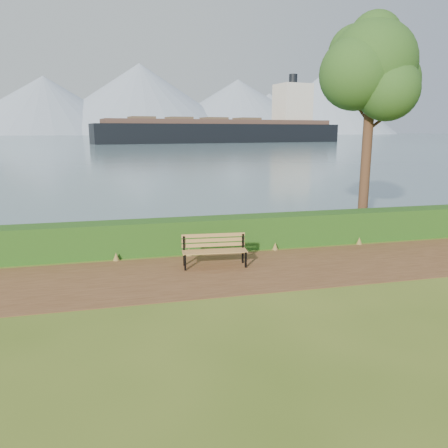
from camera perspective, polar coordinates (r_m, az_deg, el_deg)
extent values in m
plane|color=#445E1B|center=(11.32, 2.64, -6.64)|extent=(140.00, 140.00, 0.00)
cube|color=#52341C|center=(11.59, 2.23, -6.15)|extent=(40.00, 3.40, 0.01)
cube|color=#1B4313|center=(13.60, -0.40, -1.21)|extent=(32.00, 0.85, 1.00)
cube|color=slate|center=(270.32, -13.24, 11.07)|extent=(700.00, 510.00, 0.00)
cone|color=#7C8DA5|center=(409.77, -22.32, 14.13)|extent=(160.00, 160.00, 48.00)
cone|color=#7C8DA5|center=(416.82, -10.85, 15.71)|extent=(190.00, 190.00, 62.00)
cone|color=#7C8DA5|center=(426.10, 1.83, 15.03)|extent=(170.00, 170.00, 50.00)
cone|color=#7C8DA5|center=(467.44, 12.56, 14.99)|extent=(150.00, 150.00, 58.00)
cone|color=#7C8DA5|center=(440.56, -14.96, 13.56)|extent=(120.00, 120.00, 35.00)
cone|color=#7C8DA5|center=(461.69, 5.91, 14.13)|extent=(130.00, 130.00, 40.00)
cube|color=black|center=(11.61, -5.10, -5.06)|extent=(0.05, 0.06, 0.44)
cube|color=black|center=(11.96, -5.25, -3.54)|extent=(0.05, 0.06, 0.84)
cube|color=black|center=(11.76, -5.19, -3.87)|extent=(0.09, 0.51, 0.05)
cube|color=black|center=(11.82, 2.86, -4.71)|extent=(0.05, 0.06, 0.44)
cube|color=black|center=(12.17, 2.46, -3.24)|extent=(0.05, 0.06, 0.84)
cube|color=black|center=(11.97, 2.66, -3.55)|extent=(0.09, 0.51, 0.05)
cube|color=olive|center=(11.65, -1.11, -3.83)|extent=(1.75, 0.23, 0.03)
cube|color=olive|center=(11.77, -1.19, -3.66)|extent=(1.75, 0.23, 0.03)
cube|color=olive|center=(11.89, -1.27, -3.50)|extent=(1.75, 0.23, 0.03)
cube|color=olive|center=(12.00, -1.34, -3.35)|extent=(1.75, 0.23, 0.03)
cube|color=olive|center=(12.03, -1.38, -2.74)|extent=(1.75, 0.19, 0.10)
cube|color=olive|center=(12.00, -1.39, -2.11)|extent=(1.75, 0.19, 0.10)
cube|color=olive|center=(11.96, -1.39, -1.47)|extent=(1.75, 0.19, 0.10)
cylinder|color=#3A2417|center=(16.89, 18.19, 10.12)|extent=(0.36, 0.36, 6.44)
sphere|color=#1D4416|center=(17.04, 18.82, 19.17)|extent=(3.04, 3.04, 3.04)
sphere|color=#1D4416|center=(17.62, 20.55, 17.03)|extent=(2.33, 2.33, 2.33)
sphere|color=#1D4416|center=(16.48, 16.85, 18.29)|extent=(2.51, 2.51, 2.51)
sphere|color=#1D4416|center=(16.55, 20.60, 16.15)|extent=(2.15, 2.15, 2.15)
sphere|color=#1D4416|center=(17.38, 16.87, 20.63)|extent=(1.97, 1.97, 1.97)
sphere|color=#1D4416|center=(17.30, 19.14, 22.04)|extent=(1.79, 1.79, 1.79)
cylinder|color=#3A2417|center=(17.10, 19.53, 12.46)|extent=(0.94, 0.11, 0.70)
cylinder|color=#3A2417|center=(16.79, 17.23, 14.15)|extent=(0.73, 0.34, 0.64)
cube|color=black|center=(132.68, -0.26, 11.28)|extent=(76.05, 23.94, 7.51)
cube|color=#47322A|center=(132.68, -0.26, 13.18)|extent=(69.93, 21.79, 1.29)
cube|color=beige|center=(143.93, 8.92, 15.27)|extent=(10.98, 10.32, 11.81)
cylinder|color=black|center=(144.49, 9.01, 18.03)|extent=(2.58, 2.58, 3.76)
cube|color=brown|center=(125.36, -10.74, 13.43)|extent=(7.51, 8.04, 0.86)
cube|color=brown|center=(128.14, -5.92, 13.54)|extent=(7.51, 8.04, 0.86)
cube|color=brown|center=(131.72, -1.33, 13.56)|extent=(7.51, 8.04, 0.86)
cube|color=brown|center=(136.07, 2.99, 13.50)|extent=(7.51, 8.04, 0.86)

